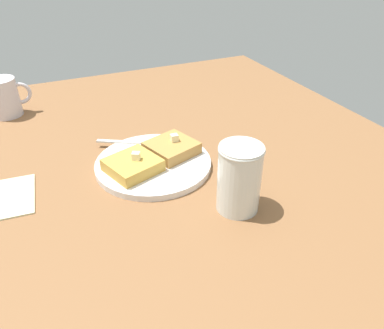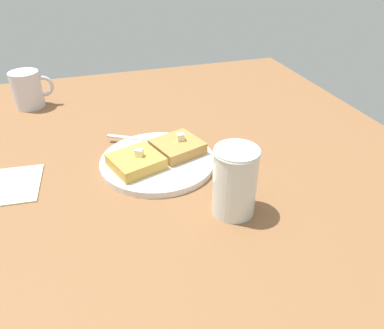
{
  "view_description": "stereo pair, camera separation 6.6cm",
  "coord_description": "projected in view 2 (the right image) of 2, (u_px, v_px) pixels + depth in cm",
  "views": [
    {
      "loc": [
        -11.01,
        -54.99,
        41.98
      ],
      "look_at": [
        11.79,
        -4.26,
        6.52
      ],
      "focal_mm": 35.0,
      "sensor_mm": 36.0,
      "label": 1
    },
    {
      "loc": [
        -4.85,
        -57.32,
        41.98
      ],
      "look_at": [
        11.79,
        -4.26,
        6.52
      ],
      "focal_mm": 35.0,
      "sensor_mm": 36.0,
      "label": 2
    }
  ],
  "objects": [
    {
      "name": "syrup_jar",
      "position": [
        235.0,
        184.0,
        0.59
      ],
      "size": [
        7.3,
        7.3,
        11.69
      ],
      "color": "#582C0A",
      "rests_on": "table_surface"
    },
    {
      "name": "butter_pat_primary",
      "position": [
        139.0,
        153.0,
        0.7
      ],
      "size": [
        1.88,
        1.83,
        1.44
      ],
      "primitive_type": "cube",
      "rotation": [
        0.0,
        0.0,
        2.63
      ],
      "color": "beige",
      "rests_on": "toast_slice_left"
    },
    {
      "name": "butter_pat_secondary",
      "position": [
        181.0,
        137.0,
        0.75
      ],
      "size": [
        1.5,
        1.36,
        1.44
      ],
      "primitive_type": "cube",
      "rotation": [
        0.0,
        0.0,
        3.09
      ],
      "color": "beige",
      "rests_on": "toast_slice_middle"
    },
    {
      "name": "fork",
      "position": [
        147.0,
        140.0,
        0.8
      ],
      "size": [
        14.65,
        9.1,
        0.36
      ],
      "color": "silver",
      "rests_on": "plate"
    },
    {
      "name": "plate",
      "position": [
        158.0,
        161.0,
        0.74
      ],
      "size": [
        22.61,
        22.61,
        1.27
      ],
      "color": "silver",
      "rests_on": "table_surface"
    },
    {
      "name": "toast_slice_middle",
      "position": [
        177.0,
        147.0,
        0.75
      ],
      "size": [
        11.12,
        10.93,
        2.3
      ],
      "primitive_type": "cube",
      "rotation": [
        0.0,
        0.0,
        0.33
      ],
      "color": "#B07F3F",
      "rests_on": "plate"
    },
    {
      "name": "toast_slice_left",
      "position": [
        136.0,
        161.0,
        0.71
      ],
      "size": [
        11.12,
        10.93,
        2.3
      ],
      "primitive_type": "cube",
      "rotation": [
        0.0,
        0.0,
        0.33
      ],
      "color": "gold",
      "rests_on": "plate"
    },
    {
      "name": "coffee_mug",
      "position": [
        28.0,
        89.0,
        0.96
      ],
      "size": [
        10.36,
        7.35,
        9.32
      ],
      "color": "silver",
      "rests_on": "table_surface"
    },
    {
      "name": "table_surface",
      "position": [
        125.0,
        188.0,
        0.69
      ],
      "size": [
        125.18,
        125.18,
        2.02
      ],
      "primitive_type": "cube",
      "color": "brown",
      "rests_on": "ground"
    }
  ]
}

